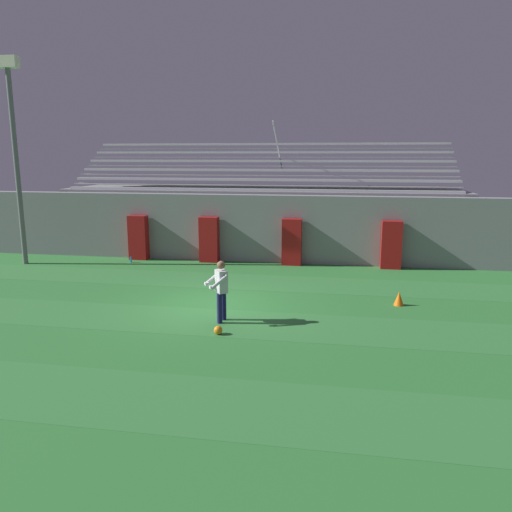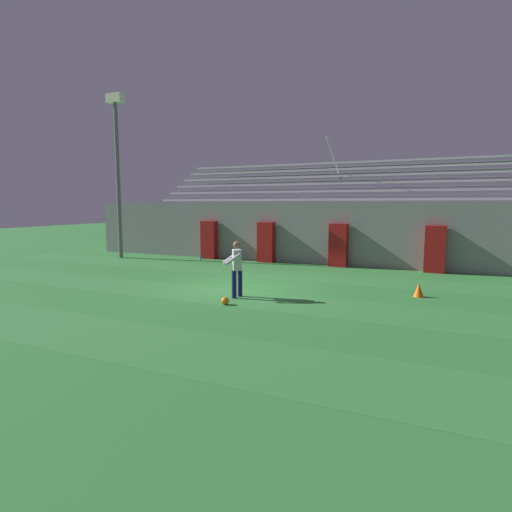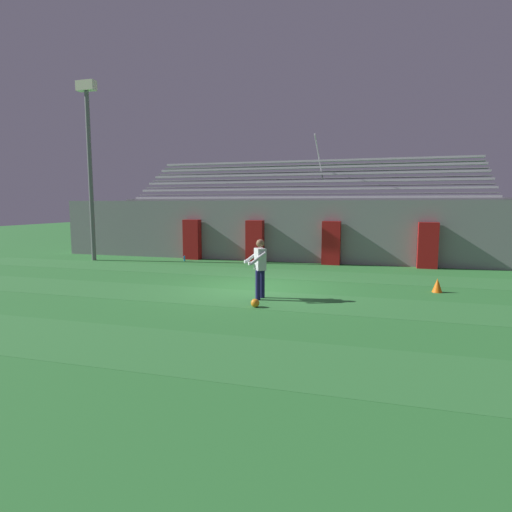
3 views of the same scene
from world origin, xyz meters
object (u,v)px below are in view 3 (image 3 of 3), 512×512
(floodlight_pole, at_px, (89,149))
(water_bottle, at_px, (184,258))
(padding_pillar_gate_left, at_px, (255,241))
(padding_pillar_far_right, at_px, (428,245))
(goalkeeper, at_px, (260,265))
(traffic_cone, at_px, (437,285))
(padding_pillar_far_left, at_px, (192,240))
(soccer_ball, at_px, (255,303))
(padding_pillar_gate_right, at_px, (331,243))

(floodlight_pole, bearing_deg, water_bottle, 12.42)
(padding_pillar_gate_left, bearing_deg, floodlight_pole, -167.53)
(padding_pillar_far_right, distance_m, water_bottle, 10.67)
(padding_pillar_gate_left, xyz_separation_m, water_bottle, (-3.21, -0.71, -0.83))
(floodlight_pole, bearing_deg, goalkeeper, -30.74)
(traffic_cone, relative_size, water_bottle, 1.75)
(padding_pillar_far_left, height_order, traffic_cone, padding_pillar_far_left)
(padding_pillar_far_left, xyz_separation_m, padding_pillar_far_right, (10.53, 0.00, 0.00))
(traffic_cone, bearing_deg, padding_pillar_gate_left, 144.74)
(padding_pillar_far_left, distance_m, padding_pillar_far_right, 10.53)
(traffic_cone, bearing_deg, padding_pillar_far_left, 153.77)
(padding_pillar_gate_left, distance_m, water_bottle, 3.39)
(goalkeeper, relative_size, soccer_ball, 7.59)
(padding_pillar_far_left, relative_size, floodlight_pole, 0.23)
(padding_pillar_gate_right, bearing_deg, padding_pillar_far_right, 0.00)
(padding_pillar_far_left, bearing_deg, padding_pillar_far_right, 0.00)
(goalkeeper, xyz_separation_m, soccer_ball, (0.16, -0.98, -0.84))
(goalkeeper, bearing_deg, soccer_ball, -80.79)
(floodlight_pole, xyz_separation_m, traffic_cone, (14.64, -3.45, -4.93))
(padding_pillar_gate_left, relative_size, traffic_cone, 4.51)
(soccer_ball, bearing_deg, traffic_cone, 35.18)
(padding_pillar_far_right, relative_size, goalkeeper, 1.13)
(padding_pillar_gate_right, xyz_separation_m, soccer_ball, (-0.99, -8.43, -0.84))
(padding_pillar_gate_right, distance_m, goalkeeper, 7.54)
(padding_pillar_gate_right, height_order, soccer_ball, padding_pillar_gate_right)
(goalkeeper, relative_size, traffic_cone, 3.98)
(padding_pillar_far_right, bearing_deg, traffic_cone, -92.20)
(padding_pillar_gate_right, height_order, traffic_cone, padding_pillar_gate_right)
(padding_pillar_far_left, relative_size, goalkeeper, 1.13)
(soccer_ball, bearing_deg, water_bottle, 126.43)
(padding_pillar_gate_right, xyz_separation_m, traffic_cone, (3.73, -5.09, -0.74))
(padding_pillar_far_right, xyz_separation_m, water_bottle, (-10.61, -0.71, -0.83))
(padding_pillar_far_left, relative_size, traffic_cone, 4.51)
(floodlight_pole, xyz_separation_m, water_bottle, (4.22, 0.93, -5.02))
(floodlight_pole, distance_m, soccer_ball, 13.02)
(floodlight_pole, height_order, soccer_ball, floodlight_pole)
(padding_pillar_gate_left, height_order, goalkeeper, padding_pillar_gate_left)
(padding_pillar_far_right, relative_size, floodlight_pole, 0.23)
(padding_pillar_gate_right, bearing_deg, padding_pillar_gate_left, 180.00)
(padding_pillar_gate_left, relative_size, padding_pillar_far_left, 1.00)
(soccer_ball, bearing_deg, padding_pillar_far_left, 123.67)
(padding_pillar_far_left, height_order, floodlight_pole, floodlight_pole)
(padding_pillar_far_right, relative_size, traffic_cone, 4.51)
(floodlight_pole, bearing_deg, soccer_ball, -34.36)
(padding_pillar_far_right, distance_m, goalkeeper, 9.02)
(padding_pillar_gate_right, distance_m, padding_pillar_far_right, 3.93)
(goalkeeper, height_order, traffic_cone, goalkeeper)
(padding_pillar_gate_left, xyz_separation_m, padding_pillar_far_left, (-3.13, 0.00, 0.00))
(padding_pillar_gate_left, height_order, padding_pillar_far_left, same)
(padding_pillar_gate_left, relative_size, goalkeeper, 1.13)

